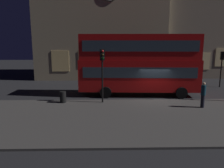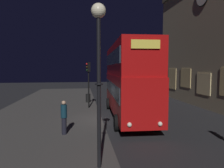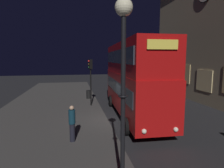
% 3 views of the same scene
% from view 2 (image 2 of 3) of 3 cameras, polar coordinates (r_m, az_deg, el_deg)
% --- Properties ---
extents(ground_plane, '(80.00, 80.00, 0.00)m').
position_cam_2_polar(ground_plane, '(14.37, -0.30, -10.38)').
color(ground_plane, '#232326').
extents(sidewalk_slab, '(44.00, 8.35, 0.12)m').
position_cam_2_polar(sidewalk_slab, '(14.51, -19.74, -10.26)').
color(sidewalk_slab, '#423F3D').
rests_on(sidewalk_slab, ground).
extents(double_decker_bus, '(10.65, 3.17, 5.37)m').
position_cam_2_polar(double_decker_bus, '(15.31, 4.45, 1.88)').
color(double_decker_bus, '#B20F0F').
rests_on(double_decker_bus, ground).
extents(traffic_light_near_kerb, '(0.38, 0.39, 4.10)m').
position_cam_2_polar(traffic_light_near_kerb, '(18.10, -6.71, 2.48)').
color(traffic_light_near_kerb, black).
rests_on(traffic_light_near_kerb, sidewalk_slab).
extents(street_lamp, '(0.51, 0.51, 5.78)m').
position_cam_2_polar(street_lamp, '(7.07, -3.81, 9.84)').
color(street_lamp, black).
rests_on(street_lamp, sidewalk_slab).
extents(pedestrian, '(0.33, 0.33, 1.84)m').
position_cam_2_polar(pedestrian, '(11.28, -13.45, -9.04)').
color(pedestrian, black).
rests_on(pedestrian, sidewalk_slab).
extents(litter_bin, '(0.49, 0.49, 0.86)m').
position_cam_2_polar(litter_bin, '(21.38, -6.80, -3.97)').
color(litter_bin, black).
rests_on(litter_bin, sidewalk_slab).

